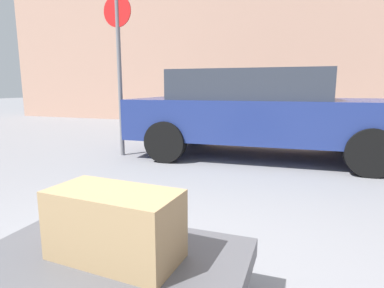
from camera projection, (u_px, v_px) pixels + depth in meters
luggage_cart at (110, 269)px, 1.54m from camera, size 1.31×0.84×0.34m
duffel_bag_tan_rear_right at (114, 225)px, 1.49m from camera, size 0.64×0.35×0.34m
parked_car at (260, 111)px, 5.23m from camera, size 4.38×2.09×1.42m
no_parking_sign at (119, 60)px, 5.17m from camera, size 0.50×0.07×2.60m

